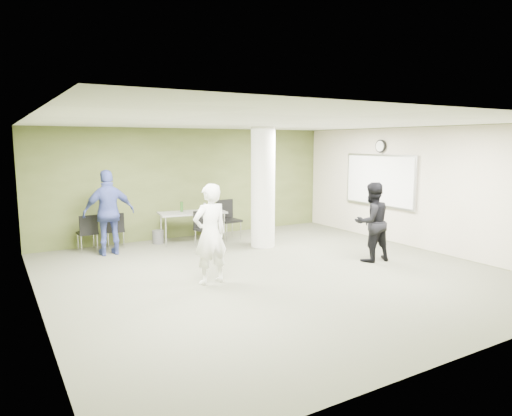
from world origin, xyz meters
TOP-DOWN VIEW (x-y plane):
  - floor at (0.00, 0.00)m, footprint 8.00×8.00m
  - ceiling at (0.00, 0.00)m, footprint 8.00×8.00m
  - wall_back at (0.00, 4.00)m, footprint 8.00×2.80m
  - wall_left at (-4.00, 0.00)m, footprint 0.02×8.00m
  - wall_right_cream at (4.00, 0.00)m, footprint 0.02×8.00m
  - column at (1.00, 2.00)m, footprint 0.56×0.56m
  - whiteboard at (3.92, 1.20)m, footprint 0.05×2.30m
  - wall_clock at (3.92, 1.20)m, footprint 0.06×0.32m
  - folding_table at (-0.27, 3.23)m, footprint 1.68×0.91m
  - wastebasket at (-1.05, 3.54)m, footprint 0.28×0.28m
  - chair_back_left at (-2.67, 3.57)m, footprint 0.43×0.43m
  - chair_back_right at (-2.05, 3.58)m, footprint 0.50×0.50m
  - chair_table_left at (-0.19, 2.76)m, footprint 0.49×0.49m
  - chair_table_right at (0.65, 3.16)m, footprint 0.53×0.53m
  - woman_white at (-1.29, -0.00)m, footprint 0.67×0.47m
  - man_black at (2.21, -0.31)m, footprint 0.86×0.70m
  - man_blue at (-2.31, 3.00)m, footprint 1.09×0.46m

SIDE VIEW (x-z plane):
  - floor at x=0.00m, z-range 0.00..0.00m
  - wastebasket at x=-1.05m, z-range 0.00..0.32m
  - chair_table_left at x=-0.19m, z-range 0.07..0.90m
  - chair_back_left at x=-2.67m, z-range 0.07..0.90m
  - chair_back_right at x=-2.05m, z-range 0.07..0.90m
  - chair_table_right at x=0.65m, z-range 0.09..1.09m
  - folding_table at x=-0.27m, z-range 0.21..1.22m
  - man_black at x=2.21m, z-range 0.00..1.64m
  - woman_white at x=-1.29m, z-range 0.00..1.75m
  - man_blue at x=-2.31m, z-range 0.00..1.86m
  - wall_back at x=0.00m, z-range 1.39..1.41m
  - wall_left at x=-4.00m, z-range 0.00..2.80m
  - wall_right_cream at x=4.00m, z-range 0.00..2.80m
  - column at x=1.00m, z-range 0.00..2.80m
  - whiteboard at x=3.92m, z-range 0.85..2.15m
  - wall_clock at x=3.92m, z-range 2.19..2.51m
  - ceiling at x=0.00m, z-range 2.80..2.80m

